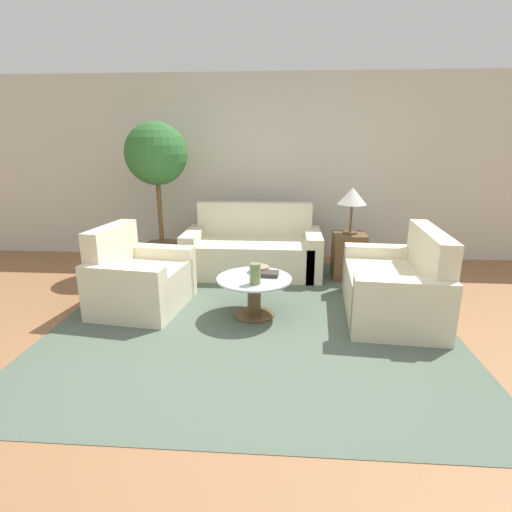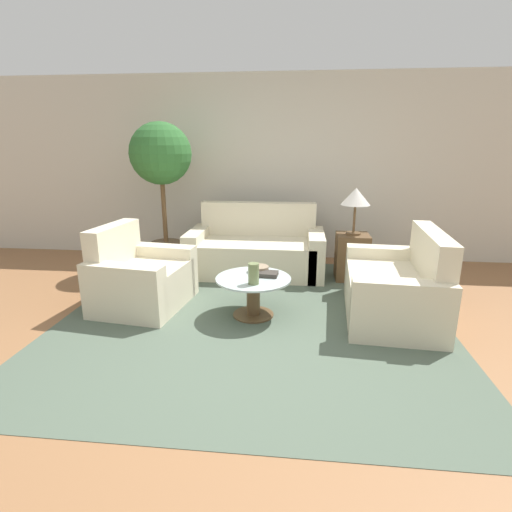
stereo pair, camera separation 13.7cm
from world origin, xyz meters
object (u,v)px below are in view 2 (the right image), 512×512
at_px(coffee_table, 253,291).
at_px(book_stack, 266,274).
at_px(loveseat, 399,289).
at_px(potted_plant, 161,166).
at_px(armchair, 138,280).
at_px(table_lamp, 356,198).
at_px(bowl, 259,269).
at_px(sofa_main, 256,251).
at_px(vase, 254,274).

xyz_separation_m(coffee_table, book_stack, (0.12, 0.07, 0.16)).
distance_m(loveseat, potted_plant, 3.27).
xyz_separation_m(armchair, table_lamp, (2.34, 1.11, 0.75)).
xyz_separation_m(loveseat, potted_plant, (-2.79, 1.31, 1.09)).
xyz_separation_m(potted_plant, bowl, (1.40, -1.26, -0.95)).
height_order(sofa_main, book_stack, sofa_main).
bearing_deg(book_stack, vase, -107.14).
xyz_separation_m(loveseat, table_lamp, (-0.33, 1.12, 0.74)).
distance_m(table_lamp, book_stack, 1.65).
bearing_deg(bowl, sofa_main, 97.24).
bearing_deg(bowl, coffee_table, -101.18).
bearing_deg(coffee_table, sofa_main, 94.83).
height_order(armchair, vase, armchair).
relative_size(table_lamp, book_stack, 2.42).
relative_size(armchair, book_stack, 4.54).
distance_m(bowl, book_stack, 0.15).
xyz_separation_m(sofa_main, armchair, (-1.11, -1.28, -0.00)).
bearing_deg(table_lamp, bowl, -134.97).
xyz_separation_m(coffee_table, table_lamp, (1.10, 1.25, 0.77)).
relative_size(coffee_table, bowl, 3.71).
relative_size(loveseat, book_stack, 5.95).
xyz_separation_m(armchair, potted_plant, (-0.13, 1.30, 1.09)).
height_order(loveseat, table_lamp, table_lamp).
xyz_separation_m(potted_plant, book_stack, (1.48, -1.38, -0.96)).
bearing_deg(table_lamp, sofa_main, 171.82).
xyz_separation_m(coffee_table, bowl, (0.04, 0.19, 0.17)).
relative_size(armchair, bowl, 5.38).
bearing_deg(coffee_table, table_lamp, 48.68).
xyz_separation_m(armchair, coffee_table, (1.23, -0.15, -0.02)).
bearing_deg(potted_plant, book_stack, -42.91).
bearing_deg(loveseat, armchair, -86.06).
relative_size(potted_plant, book_stack, 8.18).
xyz_separation_m(coffee_table, potted_plant, (-1.36, 1.45, 1.12)).
height_order(loveseat, vase, loveseat).
relative_size(loveseat, potted_plant, 0.73).
distance_m(armchair, vase, 1.31).
xyz_separation_m(loveseat, book_stack, (-1.31, -0.07, 0.14)).
bearing_deg(coffee_table, armchair, 173.15).
distance_m(coffee_table, book_stack, 0.21).
height_order(coffee_table, book_stack, book_stack).
relative_size(vase, book_stack, 0.85).
bearing_deg(table_lamp, potted_plant, 175.49).
xyz_separation_m(sofa_main, bowl, (0.16, -1.24, 0.15)).
bearing_deg(vase, coffee_table, 97.45).
relative_size(coffee_table, potted_plant, 0.38).
bearing_deg(sofa_main, armchair, -130.97).
bearing_deg(coffee_table, bowl, 78.82).
bearing_deg(book_stack, loveseat, 8.06).
xyz_separation_m(table_lamp, vase, (-1.08, -1.43, -0.53)).
xyz_separation_m(armchair, vase, (1.26, -0.32, 0.22)).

